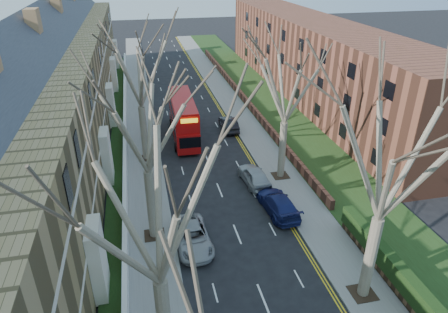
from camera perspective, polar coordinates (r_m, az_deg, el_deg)
pavement_left at (r=49.06m, az=-11.97°, el=5.44°), size 3.00×102.00×0.12m
pavement_right at (r=50.45m, az=1.82°, el=6.64°), size 3.00×102.00×0.12m
terrace_left at (r=40.46m, az=-23.28°, el=7.41°), size 9.70×78.00×13.60m
flats_right at (r=56.40m, az=12.54°, el=13.46°), size 13.97×54.00×10.00m
front_wall_left at (r=41.50m, az=-13.96°, el=1.98°), size 0.30×78.00×1.00m
grass_verge_right at (r=51.66m, az=6.70°, el=7.07°), size 6.00×102.00×0.06m
tree_left_mid at (r=15.14m, az=-10.25°, el=-5.77°), size 10.50×10.50×14.71m
tree_left_far at (r=24.29m, az=-11.58°, el=6.23°), size 10.15×10.15×14.22m
tree_left_dist at (r=35.72m, az=-12.38°, el=13.36°), size 10.50×10.50×14.71m
tree_right_mid at (r=20.41m, az=23.13°, el=1.38°), size 10.50×10.50×14.71m
tree_right_far at (r=32.12m, az=9.11°, el=11.55°), size 10.15×10.15×14.22m
double_decker_bus at (r=42.33m, az=-5.84°, el=5.31°), size 2.75×10.06×4.22m
car_left_far at (r=27.37m, az=-4.52°, el=-11.36°), size 2.48×5.01×1.37m
car_right_near at (r=30.70m, az=7.75°, el=-6.68°), size 2.37×5.15×1.46m
car_right_mid at (r=34.09m, az=4.33°, el=-2.73°), size 2.19×4.62×1.53m
car_right_far at (r=44.53m, az=0.67°, el=4.70°), size 1.51×4.32×1.42m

